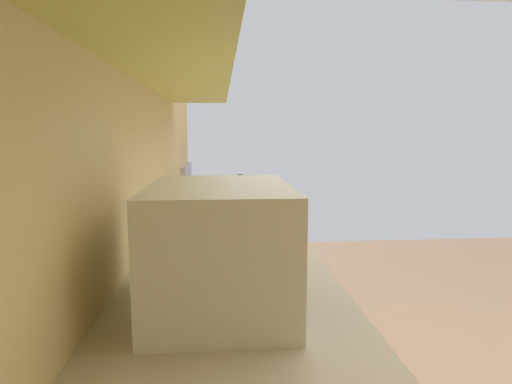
{
  "coord_description": "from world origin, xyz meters",
  "views": [
    {
      "loc": [
        -1.86,
        1.35,
        1.37
      ],
      "look_at": [
        -0.55,
        1.24,
        1.18
      ],
      "focal_mm": 30.33,
      "sensor_mm": 36.0,
      "label": 1
    }
  ],
  "objects": [
    {
      "name": "bowl",
      "position": [
        1.07,
        1.23,
        0.96
      ],
      "size": [
        0.2,
        0.2,
        0.06
      ],
      "color": "#D84C47",
      "rests_on": "counter_run"
    },
    {
      "name": "wall_back",
      "position": [
        0.0,
        1.71,
        1.29
      ],
      "size": [
        4.34,
        0.12,
        2.58
      ],
      "primitive_type": "cube",
      "color": "#EAC47A",
      "rests_on": "ground_plane"
    },
    {
      "name": "kettle",
      "position": [
        0.7,
        1.23,
        1.01
      ],
      "size": [
        0.17,
        0.13,
        0.19
      ],
      "color": "black",
      "rests_on": "counter_run"
    },
    {
      "name": "microwave",
      "position": [
        -0.79,
        1.35,
        1.08
      ],
      "size": [
        0.48,
        0.36,
        0.31
      ],
      "color": "white",
      "rests_on": "counter_run"
    },
    {
      "name": "oven_range",
      "position": [
        1.71,
        1.32,
        0.48
      ],
      "size": [
        0.69,
        0.67,
        1.11
      ],
      "color": "#B7BABF",
      "rests_on": "ground_plane"
    },
    {
      "name": "counter_run",
      "position": [
        -0.37,
        1.33,
        0.46
      ],
      "size": [
        3.47,
        0.66,
        0.93
      ],
      "color": "#F5DF75",
      "rests_on": "ground_plane"
    }
  ]
}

